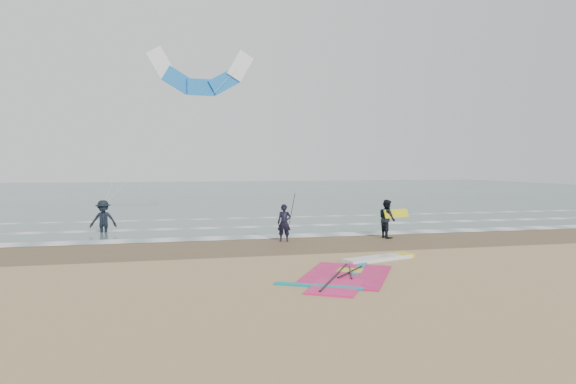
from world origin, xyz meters
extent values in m
plane|color=tan|center=(0.00, 0.00, 0.00)|extent=(120.00, 120.00, 0.00)
cube|color=#47605E|center=(0.00, 48.00, 0.01)|extent=(120.00, 80.00, 0.02)
cube|color=brown|center=(0.00, 6.00, 0.00)|extent=(120.00, 5.00, 0.01)
cube|color=white|center=(0.00, 8.20, 0.03)|extent=(120.00, 1.20, 0.02)
cube|color=white|center=(0.00, 12.00, 0.03)|extent=(120.00, 0.70, 0.02)
cube|color=white|center=(0.00, 16.50, 0.03)|extent=(120.00, 0.50, 0.01)
cube|color=white|center=(0.84, 1.86, 0.06)|extent=(2.68, 1.42, 0.13)
cube|color=yellow|center=(1.99, 2.22, 0.07)|extent=(0.64, 0.74, 0.14)
cube|color=#E91D66|center=(-1.04, -0.23, 0.02)|extent=(3.66, 4.04, 0.04)
cube|color=#E91D66|center=(-1.82, -1.59, 0.02)|extent=(2.03, 2.25, 0.05)
cube|color=#0C8C99|center=(0.01, 1.13, 0.03)|extent=(1.87, 3.01, 0.05)
cube|color=#0C8C99|center=(-2.24, -1.38, 0.03)|extent=(2.20, 1.40, 0.05)
cube|color=yellow|center=(-0.73, 0.29, 0.03)|extent=(0.95, 0.91, 0.05)
cylinder|color=black|center=(-1.46, -0.44, 0.05)|extent=(1.93, 3.29, 0.06)
cylinder|color=black|center=(-0.83, -0.02, 0.07)|extent=(1.29, 1.42, 0.04)
cylinder|color=black|center=(-0.83, -0.02, 0.07)|extent=(0.62, 1.80, 0.04)
imported|color=black|center=(-1.32, 6.75, 0.80)|extent=(0.68, 0.57, 1.59)
imported|color=black|center=(3.38, 6.77, 0.86)|extent=(0.70, 0.87, 1.72)
imported|color=black|center=(-9.12, 11.39, 0.96)|extent=(1.29, 0.81, 1.92)
cylinder|color=black|center=(-1.02, 6.75, 1.17)|extent=(0.17, 0.86, 1.82)
cube|color=yellow|center=(3.78, 6.67, 1.09)|extent=(1.30, 0.51, 0.39)
cube|color=white|center=(-6.41, 14.50, 8.78)|extent=(1.55, 0.26, 1.78)
cube|color=blue|center=(-5.49, 14.50, 7.87)|extent=(1.78, 0.29, 1.54)
cube|color=blue|center=(-4.24, 14.50, 7.53)|extent=(1.54, 0.26, 0.89)
cube|color=blue|center=(-2.99, 14.50, 7.87)|extent=(1.78, 0.29, 1.54)
cube|color=white|center=(-2.07, 14.50, 8.78)|extent=(1.55, 0.26, 1.78)
cylinder|color=beige|center=(-7.76, 12.94, 5.05)|extent=(2.73, 3.12, 7.48)
cylinder|color=beige|center=(-5.60, 12.94, 5.05)|extent=(7.06, 3.12, 7.48)
camera|label=1|loc=(-6.10, -14.32, 3.24)|focal=32.00mm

